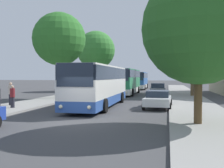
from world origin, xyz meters
TOP-DOWN VIEW (x-y plane):
  - ground_plane at (0.00, 0.00)m, footprint 300.00×300.00m
  - sidewalk_right at (7.00, 0.00)m, footprint 4.00×120.00m
  - bus_front at (-0.65, 7.32)m, footprint 2.97×12.17m
  - bus_middle at (-0.71, 22.24)m, footprint 2.86×11.54m
  - bus_rear at (-0.55, 37.98)m, footprint 2.80×10.36m
  - parked_car_right_near at (4.15, 7.25)m, footprint 2.23×4.39m
  - parked_car_right_far at (3.62, 20.98)m, footprint 2.23×4.44m
  - pedestrian_waiting_far at (-7.75, 5.65)m, footprint 0.36×0.36m
  - pedestrian_walking_back at (-6.56, 4.07)m, footprint 0.36×0.36m
  - tree_left_near at (-6.82, 13.44)m, footprint 5.82×5.82m
  - tree_left_far at (-7.20, 29.79)m, footprint 6.52×6.52m
  - tree_right_near at (6.40, 0.07)m, footprint 5.70×5.70m
  - tree_right_mid at (7.83, 19.79)m, footprint 5.56×5.56m

SIDE VIEW (x-z plane):
  - ground_plane at x=0.00m, z-range 0.00..0.00m
  - sidewalk_right at x=7.00m, z-range 0.00..0.15m
  - parked_car_right_near at x=4.15m, z-range 0.04..1.43m
  - parked_car_right_far at x=3.62m, z-range 0.02..1.64m
  - pedestrian_walking_back at x=-6.56m, z-range 0.15..1.83m
  - pedestrian_waiting_far at x=-7.75m, z-range 0.17..2.05m
  - bus_rear at x=-0.55m, z-range 0.11..3.40m
  - bus_front at x=-0.65m, z-range 0.12..3.47m
  - bus_middle at x=-0.71m, z-range 0.12..3.58m
  - tree_right_near at x=6.40m, z-range 1.11..8.74m
  - tree_right_mid at x=7.83m, z-range 1.35..9.33m
  - tree_left_near at x=-6.82m, z-range 1.92..11.31m
  - tree_left_far at x=-7.20m, z-range 1.95..12.08m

